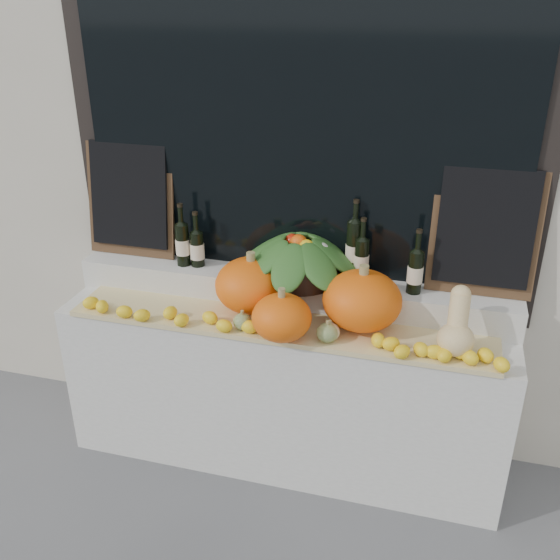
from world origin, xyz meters
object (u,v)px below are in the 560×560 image
object	(u,v)px
butternut_squash	(457,329)
wine_bottle_tall	(354,249)
produce_bowl	(298,257)
pumpkin_right	(362,300)
pumpkin_left	(251,285)

from	to	relation	value
butternut_squash	wine_bottle_tall	size ratio (longest dim) A/B	0.72
butternut_squash	produce_bowl	size ratio (longest dim) A/B	0.46
pumpkin_right	butternut_squash	distance (m)	0.46
pumpkin_right	butternut_squash	xyz separation A→B (m)	(0.44, -0.11, -0.02)
pumpkin_left	wine_bottle_tall	bearing A→B (deg)	25.31
pumpkin_left	pumpkin_right	distance (m)	0.56
butternut_squash	pumpkin_right	bearing A→B (deg)	165.48
pumpkin_right	wine_bottle_tall	bearing A→B (deg)	109.40
butternut_squash	wine_bottle_tall	distance (m)	0.67
butternut_squash	wine_bottle_tall	xyz separation A→B (m)	(-0.53, 0.37, 0.17)
produce_bowl	pumpkin_left	bearing A→B (deg)	-144.04
butternut_squash	pumpkin_left	bearing A→B (deg)	171.88
pumpkin_left	pumpkin_right	world-z (taller)	pumpkin_right
pumpkin_right	wine_bottle_tall	world-z (taller)	wine_bottle_tall
pumpkin_left	produce_bowl	size ratio (longest dim) A/B	0.56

